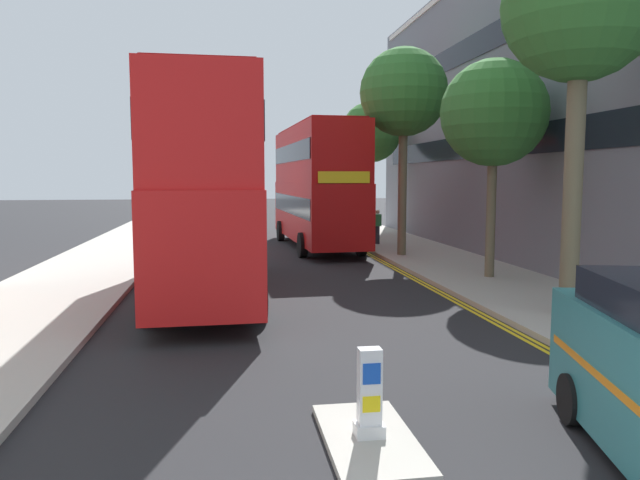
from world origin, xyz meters
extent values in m
cube|color=#ADA89E|center=(6.50, 16.00, 0.07)|extent=(4.00, 80.00, 0.14)
cube|color=#ADA89E|center=(-6.50, 16.00, 0.07)|extent=(4.00, 80.00, 0.14)
cube|color=yellow|center=(4.40, 14.00, 0.00)|extent=(0.10, 56.00, 0.01)
cube|color=yellow|center=(4.24, 14.00, 0.00)|extent=(0.10, 56.00, 0.01)
cube|color=#ADA89E|center=(0.00, 3.92, 0.05)|extent=(1.10, 2.20, 0.10)
cube|color=silver|center=(0.00, 3.92, 0.18)|extent=(0.36, 0.28, 0.16)
cube|color=white|center=(0.00, 3.92, 0.73)|extent=(0.28, 0.20, 0.95)
cube|color=blue|center=(0.00, 3.82, 0.92)|extent=(0.22, 0.01, 0.26)
cube|color=yellow|center=(0.00, 3.82, 0.54)|extent=(0.22, 0.01, 0.20)
cube|color=red|center=(-2.29, 13.89, 1.74)|extent=(2.71, 10.85, 2.60)
cube|color=red|center=(-2.29, 13.89, 4.29)|extent=(2.65, 10.63, 2.50)
cube|color=black|center=(-2.29, 13.89, 2.04)|extent=(2.73, 10.42, 0.84)
cube|color=black|center=(-2.29, 13.89, 4.39)|extent=(2.72, 10.20, 0.80)
cube|color=yellow|center=(-2.39, 19.27, 3.29)|extent=(2.00, 0.10, 0.44)
cube|color=maroon|center=(-2.29, 13.89, 5.59)|extent=(2.44, 9.76, 0.10)
cylinder|color=black|center=(-3.60, 17.22, 0.52)|extent=(0.32, 1.05, 1.04)
cylinder|color=black|center=(-1.10, 17.26, 0.52)|extent=(0.32, 1.05, 1.04)
cylinder|color=black|center=(-3.47, 10.52, 0.52)|extent=(0.32, 1.05, 1.04)
cylinder|color=black|center=(-0.97, 10.57, 0.52)|extent=(0.32, 1.05, 1.04)
cube|color=#B20F0F|center=(2.48, 24.61, 1.74)|extent=(2.96, 10.90, 2.60)
cube|color=#B20F0F|center=(2.48, 24.61, 4.29)|extent=(2.91, 10.68, 2.50)
cube|color=black|center=(2.48, 24.61, 2.04)|extent=(2.98, 10.47, 0.84)
cube|color=black|center=(2.48, 24.61, 4.39)|extent=(2.96, 10.25, 0.80)
cube|color=yellow|center=(2.72, 19.24, 3.29)|extent=(2.00, 0.15, 0.44)
cube|color=maroon|center=(2.48, 24.61, 5.59)|extent=(2.67, 9.81, 0.10)
cylinder|color=black|center=(3.88, 21.32, 0.52)|extent=(0.34, 1.05, 1.04)
cylinder|color=black|center=(1.38, 21.21, 0.52)|extent=(0.34, 1.05, 1.04)
cylinder|color=black|center=(3.59, 28.01, 0.52)|extent=(0.34, 1.05, 1.04)
cylinder|color=black|center=(1.09, 27.90, 0.52)|extent=(0.34, 1.05, 1.04)
cylinder|color=black|center=(2.81, 4.08, 0.34)|extent=(0.37, 0.71, 0.68)
cylinder|color=#2D2D38|center=(5.39, 24.50, 0.56)|extent=(0.22, 0.22, 0.85)
cube|color=#338C4C|center=(5.39, 24.50, 1.27)|extent=(0.34, 0.22, 0.56)
sphere|color=beige|center=(5.39, 24.50, 1.66)|extent=(0.20, 0.20, 0.20)
cylinder|color=#6B6047|center=(5.38, 20.49, 2.88)|extent=(0.35, 0.35, 5.48)
cylinder|color=#6B6047|center=(5.81, 20.48, 5.92)|extent=(0.14, 0.91, 0.69)
cylinder|color=#6B6047|center=(5.07, 21.14, 6.12)|extent=(1.38, 0.75, 1.08)
cylinder|color=#6B6047|center=(4.88, 20.00, 6.11)|extent=(1.11, 1.13, 1.07)
sphere|color=#33702D|center=(5.38, 20.49, 6.67)|extent=(3.52, 3.52, 3.52)
cylinder|color=#6B6047|center=(5.95, 9.34, 3.09)|extent=(0.41, 0.41, 5.90)
cylinder|color=#6B6047|center=(6.67, 9.36, 6.54)|extent=(0.16, 1.47, 1.08)
cylinder|color=#6B6047|center=(5.79, 9.87, 6.43)|extent=(1.14, 0.46, 0.86)
cylinder|color=#6B6047|center=(5.68, 8.69, 6.53)|extent=(1.39, 0.68, 1.07)
sphere|color=#33702D|center=(5.95, 9.34, 7.05)|extent=(3.39, 3.39, 3.39)
cylinder|color=#6B6047|center=(6.34, 29.85, 2.46)|extent=(0.40, 0.40, 4.64)
cylinder|color=#6B6047|center=(7.10, 30.08, 5.34)|extent=(0.59, 1.58, 1.18)
cylinder|color=#6B6047|center=(6.15, 30.55, 5.29)|extent=(1.47, 0.51, 1.09)
cylinder|color=#6B6047|center=(5.66, 29.75, 5.27)|extent=(0.33, 1.43, 1.05)
cylinder|color=#6B6047|center=(6.36, 29.20, 5.24)|extent=(1.36, 0.16, 1.00)
sphere|color=#33702D|center=(6.34, 29.85, 5.79)|extent=(3.35, 3.35, 3.35)
cylinder|color=#6B6047|center=(6.56, 14.77, 2.21)|extent=(0.30, 0.30, 4.14)
cylinder|color=#6B6047|center=(7.25, 14.84, 4.77)|extent=(0.27, 1.44, 1.06)
cylinder|color=#6B6047|center=(6.22, 15.17, 4.65)|extent=(0.91, 0.81, 0.82)
cylinder|color=#6B6047|center=(6.30, 14.25, 4.69)|extent=(1.15, 0.64, 0.90)
sphere|color=#33702D|center=(6.56, 14.77, 5.28)|extent=(3.31, 3.31, 3.31)
cube|color=slate|center=(13.50, 20.48, 6.01)|extent=(10.00, 28.00, 12.02)
cube|color=black|center=(8.48, 20.48, 8.66)|extent=(0.04, 24.64, 1.00)
cube|color=black|center=(8.48, 20.48, 4.57)|extent=(0.04, 24.64, 1.00)
camera|label=1|loc=(-1.71, -3.01, 3.29)|focal=33.61mm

